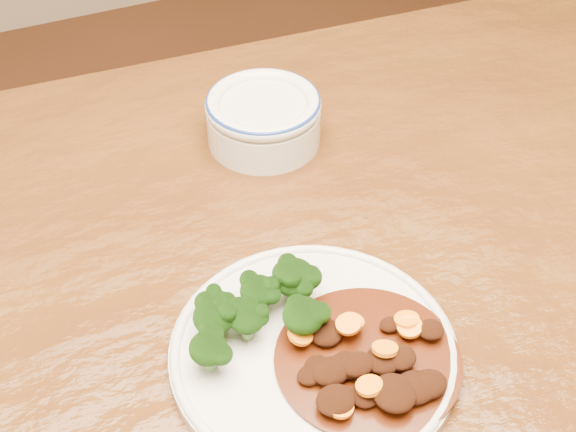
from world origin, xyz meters
name	(u,v)px	position (x,y,z in m)	size (l,w,h in m)	color
dining_table	(302,344)	(0.00, 0.00, 0.67)	(1.55, 0.98, 0.75)	#502D0E
dinner_plate	(314,351)	(-0.02, -0.07, 0.76)	(0.25, 0.25, 0.02)	silver
broccoli_florets	(255,308)	(-0.06, -0.03, 0.79)	(0.13, 0.08, 0.04)	#588746
mince_stew	(366,363)	(0.01, -0.11, 0.77)	(0.16, 0.16, 0.03)	#411807
dip_bowl	(264,117)	(0.06, 0.23, 0.78)	(0.13, 0.13, 0.06)	silver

